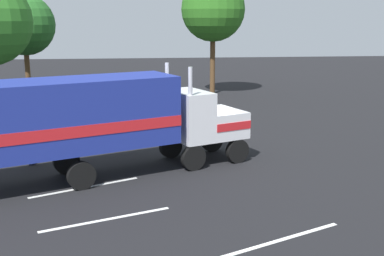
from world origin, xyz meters
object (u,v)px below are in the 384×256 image
at_px(tree_left, 213,10).
at_px(tree_center, 24,25).
at_px(semi_truck, 74,120).
at_px(person_bystander, 30,146).

xyz_separation_m(tree_left, tree_center, (-16.07, 1.91, -1.26)).
relative_size(semi_truck, tree_center, 1.63).
bearing_deg(person_bystander, tree_center, 102.06).
distance_m(tree_left, tree_center, 16.23).
bearing_deg(tree_center, semi_truck, -74.03).
relative_size(person_bystander, tree_left, 0.16).
relative_size(semi_truck, tree_left, 1.41).
bearing_deg(tree_center, tree_left, -6.77).
xyz_separation_m(semi_truck, tree_center, (-6.95, 24.27, 3.42)).
bearing_deg(person_bystander, semi_truck, -46.96).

